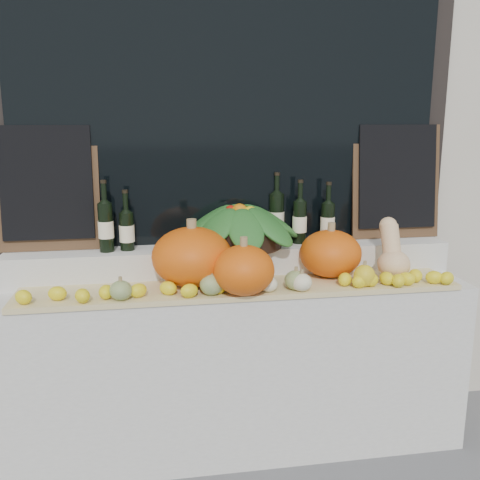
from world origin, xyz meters
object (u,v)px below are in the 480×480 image
object	(u,v)px
pumpkin_left	(192,257)
butternut_squash	(392,254)
pumpkin_right	(330,253)
produce_bowl	(240,225)
wine_bottle_tall	(276,217)

from	to	relation	value
pumpkin_left	butternut_squash	size ratio (longest dim) A/B	1.30
butternut_squash	pumpkin_right	bearing A→B (deg)	166.61
butternut_squash	produce_bowl	distance (m)	0.79
produce_bowl	pumpkin_right	bearing A→B (deg)	-21.06
butternut_squash	wine_bottle_tall	bearing A→B (deg)	147.77
pumpkin_left	butternut_squash	xyz separation A→B (m)	(1.00, -0.03, -0.02)
pumpkin_right	butternut_squash	size ratio (longest dim) A/B	1.05
pumpkin_left	produce_bowl	size ratio (longest dim) A/B	0.58
pumpkin_left	produce_bowl	bearing A→B (deg)	38.26
pumpkin_right	wine_bottle_tall	distance (m)	0.37
produce_bowl	wine_bottle_tall	size ratio (longest dim) A/B	1.80
wine_bottle_tall	pumpkin_left	bearing A→B (deg)	-148.29
pumpkin_left	pumpkin_right	xyz separation A→B (m)	(0.70, 0.04, -0.02)
produce_bowl	butternut_squash	bearing A→B (deg)	-18.02
butternut_squash	produce_bowl	xyz separation A→B (m)	(-0.74, 0.24, 0.12)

